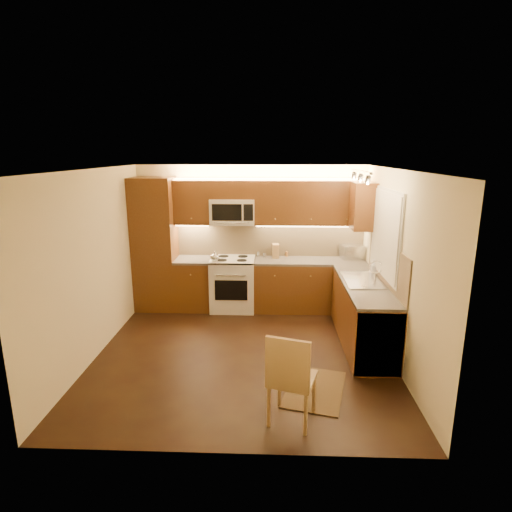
{
  "coord_description": "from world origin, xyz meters",
  "views": [
    {
      "loc": [
        0.38,
        -5.28,
        2.71
      ],
      "look_at": [
        0.15,
        0.55,
        1.25
      ],
      "focal_mm": 29.19,
      "sensor_mm": 36.0,
      "label": 1
    }
  ],
  "objects_px": {
    "kettle": "(215,256)",
    "microwave": "(233,211)",
    "knife_block": "(276,251)",
    "stove": "(233,284)",
    "soap_bottle": "(374,267)",
    "sink": "(363,275)",
    "toaster_oven": "(353,252)",
    "dining_chair": "(292,376)"
  },
  "relations": [
    {
      "from": "toaster_oven",
      "to": "soap_bottle",
      "type": "xyz_separation_m",
      "value": [
        0.15,
        -0.92,
        -0.01
      ]
    },
    {
      "from": "knife_block",
      "to": "sink",
      "type": "bearing_deg",
      "value": -49.86
    },
    {
      "from": "sink",
      "to": "knife_block",
      "type": "height_order",
      "value": "knife_block"
    },
    {
      "from": "microwave",
      "to": "kettle",
      "type": "height_order",
      "value": "microwave"
    },
    {
      "from": "sink",
      "to": "knife_block",
      "type": "distance_m",
      "value": 1.81
    },
    {
      "from": "sink",
      "to": "knife_block",
      "type": "relative_size",
      "value": 3.53
    },
    {
      "from": "stove",
      "to": "dining_chair",
      "type": "distance_m",
      "value": 3.27
    },
    {
      "from": "kettle",
      "to": "toaster_oven",
      "type": "xyz_separation_m",
      "value": [
        2.37,
        0.37,
        0.01
      ]
    },
    {
      "from": "toaster_oven",
      "to": "microwave",
      "type": "bearing_deg",
      "value": 169.09
    },
    {
      "from": "soap_bottle",
      "to": "toaster_oven",
      "type": "bearing_deg",
      "value": 92.23
    },
    {
      "from": "microwave",
      "to": "sink",
      "type": "distance_m",
      "value": 2.48
    },
    {
      "from": "microwave",
      "to": "sink",
      "type": "xyz_separation_m",
      "value": [
        2.0,
        -1.26,
        -0.74
      ]
    },
    {
      "from": "kettle",
      "to": "sink",
      "type": "bearing_deg",
      "value": -31.93
    },
    {
      "from": "dining_chair",
      "to": "kettle",
      "type": "bearing_deg",
      "value": 129.43
    },
    {
      "from": "dining_chair",
      "to": "soap_bottle",
      "type": "bearing_deg",
      "value": 78.29
    },
    {
      "from": "sink",
      "to": "stove",
      "type": "bearing_deg",
      "value": 150.64
    },
    {
      "from": "stove",
      "to": "soap_bottle",
      "type": "bearing_deg",
      "value": -18.57
    },
    {
      "from": "toaster_oven",
      "to": "dining_chair",
      "type": "xyz_separation_m",
      "value": [
        -1.19,
        -3.31,
        -0.52
      ]
    },
    {
      "from": "knife_block",
      "to": "kettle",
      "type": "bearing_deg",
      "value": -163.25
    },
    {
      "from": "toaster_oven",
      "to": "soap_bottle",
      "type": "relative_size",
      "value": 1.87
    },
    {
      "from": "toaster_oven",
      "to": "soap_bottle",
      "type": "bearing_deg",
      "value": -92.56
    },
    {
      "from": "kettle",
      "to": "knife_block",
      "type": "bearing_deg",
      "value": 10.51
    },
    {
      "from": "microwave",
      "to": "stove",
      "type": "bearing_deg",
      "value": -90.0
    },
    {
      "from": "sink",
      "to": "toaster_oven",
      "type": "height_order",
      "value": "toaster_oven"
    },
    {
      "from": "sink",
      "to": "soap_bottle",
      "type": "bearing_deg",
      "value": 57.2
    },
    {
      "from": "sink",
      "to": "kettle",
      "type": "distance_m",
      "value": 2.46
    },
    {
      "from": "soap_bottle",
      "to": "knife_block",
      "type": "bearing_deg",
      "value": 141.11
    },
    {
      "from": "kettle",
      "to": "stove",
      "type": "bearing_deg",
      "value": 26.59
    },
    {
      "from": "toaster_oven",
      "to": "knife_block",
      "type": "xyz_separation_m",
      "value": [
        -1.34,
        0.01,
        0.0
      ]
    },
    {
      "from": "kettle",
      "to": "toaster_oven",
      "type": "bearing_deg",
      "value": -1.03
    },
    {
      "from": "knife_block",
      "to": "dining_chair",
      "type": "distance_m",
      "value": 3.37
    },
    {
      "from": "knife_block",
      "to": "dining_chair",
      "type": "height_order",
      "value": "knife_block"
    },
    {
      "from": "soap_bottle",
      "to": "dining_chair",
      "type": "distance_m",
      "value": 2.79
    },
    {
      "from": "knife_block",
      "to": "microwave",
      "type": "bearing_deg",
      "value": 179.4
    },
    {
      "from": "kettle",
      "to": "soap_bottle",
      "type": "xyz_separation_m",
      "value": [
        2.52,
        -0.54,
        -0.01
      ]
    },
    {
      "from": "stove",
      "to": "dining_chair",
      "type": "bearing_deg",
      "value": -74.06
    },
    {
      "from": "kettle",
      "to": "microwave",
      "type": "bearing_deg",
      "value": 40.76
    },
    {
      "from": "toaster_oven",
      "to": "dining_chair",
      "type": "relative_size",
      "value": 0.4
    },
    {
      "from": "knife_block",
      "to": "toaster_oven",
      "type": "bearing_deg",
      "value": -4.19
    },
    {
      "from": "stove",
      "to": "knife_block",
      "type": "xyz_separation_m",
      "value": [
        0.75,
        0.18,
        0.56
      ]
    },
    {
      "from": "stove",
      "to": "sink",
      "type": "bearing_deg",
      "value": -29.36
    },
    {
      "from": "stove",
      "to": "sink",
      "type": "distance_m",
      "value": 2.35
    }
  ]
}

